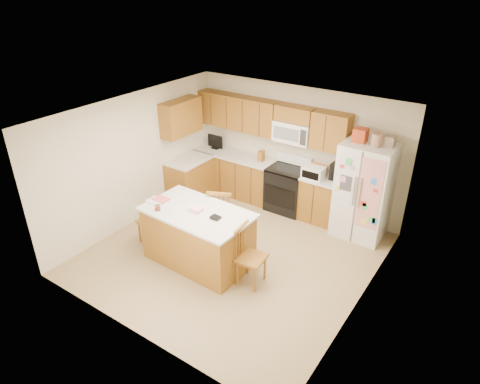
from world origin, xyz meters
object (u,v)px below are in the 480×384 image
Objects in this scene: island at (198,236)px; windsor_chair_right at (250,257)px; windsor_chair_left at (151,222)px; windsor_chair_back at (221,216)px; refrigerator at (364,190)px; stove at (287,188)px.

windsor_chair_right is at bearing 0.92° from island.
windsor_chair_left is at bearing -177.92° from windsor_chair_right.
island is 1.72× the size of windsor_chair_back.
refrigerator is 1.11× the size of island.
windsor_chair_right is at bearing -111.52° from refrigerator.
windsor_chair_back reaches higher than windsor_chair_right.
refrigerator is at bearing 39.04° from windsor_chair_left.
refrigerator reaches higher than island.
windsor_chair_left is at bearing -119.57° from stove.
refrigerator reaches higher than windsor_chair_right.
island is 1.96× the size of windsor_chair_left.
island is at bearing -98.62° from stove.
island is 1.04m from windsor_chair_left.
windsor_chair_back is at bearing 146.48° from windsor_chair_right.
island reaches higher than windsor_chair_right.
island is (-0.37, -2.42, 0.02)m from stove.
refrigerator reaches higher than stove.
windsor_chair_back is at bearing 38.37° from windsor_chair_left.
refrigerator is 1.91× the size of windsor_chair_back.
island and windsor_chair_back have the same top height.
island is at bearing -85.91° from windsor_chair_back.
windsor_chair_left is (-1.04, -0.06, -0.05)m from island.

